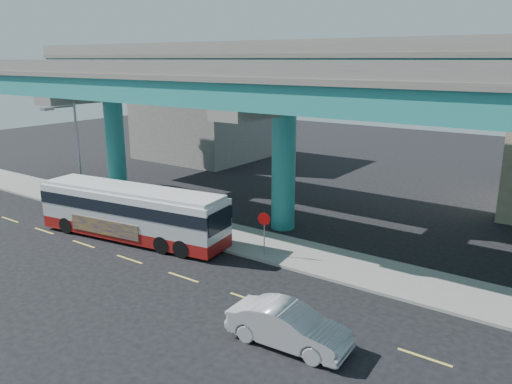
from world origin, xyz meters
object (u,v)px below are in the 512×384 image
Objects in this scene: parked_car at (128,201)px; street_lamp at (70,142)px; stop_sign at (264,225)px; transit_bus at (132,211)px; sedan at (288,326)px.

street_lamp reaches higher than parked_car.
stop_sign is at bearing 2.68° from street_lamp.
street_lamp is at bearing -168.22° from stop_sign.
transit_bus is at bearing -123.70° from parked_car.
parked_car is 5.60m from street_lamp.
stop_sign is (15.64, 0.73, -3.15)m from street_lamp.
stop_sign is at bearing -92.11° from parked_car.
sedan is 2.01× the size of stop_sign.
street_lamp is at bearing 71.24° from sedan.
parked_car is at bearing 134.20° from transit_bus.
street_lamp reaches higher than stop_sign.
street_lamp is (-7.49, 1.36, 3.29)m from transit_bus.
parked_car is (-18.27, 8.02, 0.03)m from sedan.
street_lamp is 15.97m from stop_sign.
sedan is at bearing -15.48° from street_lamp.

